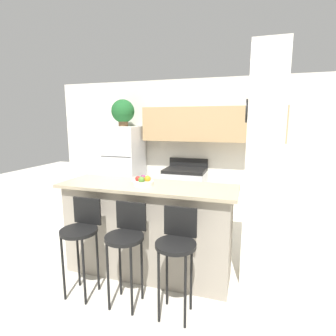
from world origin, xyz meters
The scene contains 12 objects.
ground_plane centered at (0.00, 0.00, 0.00)m, with size 14.00×14.00×0.00m, color beige.
wall_back centered at (0.14, 2.24, 1.44)m, with size 5.60×0.38×2.55m.
pillar_right centered at (1.22, 0.25, 1.28)m, with size 0.38×0.32×2.55m.
counter_bar centered at (0.00, 0.00, 0.54)m, with size 2.00×0.64×1.07m.
refrigerator centered at (-1.23, 1.90, 0.84)m, with size 0.64×0.72×1.68m.
stove_range centered at (-0.03, 1.97, 0.46)m, with size 0.75×0.60×1.07m.
bar_stool_left centered at (-0.50, -0.54, 0.67)m, with size 0.37×0.37×0.99m.
bar_stool_mid centered at (0.00, -0.54, 0.67)m, with size 0.37×0.37×0.99m.
bar_stool_right centered at (0.50, -0.54, 0.67)m, with size 0.37×0.37×0.99m.
potted_plant_on_fridge centered at (-1.23, 1.90, 1.95)m, with size 0.43×0.43×0.50m.
fruit_bowl centered at (-0.03, -0.04, 1.11)m, with size 0.24×0.24×0.11m.
trash_bin centered at (-0.69, 1.66, 0.19)m, with size 0.28×0.28×0.38m.
Camera 1 is at (1.07, -2.65, 1.77)m, focal length 28.00 mm.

